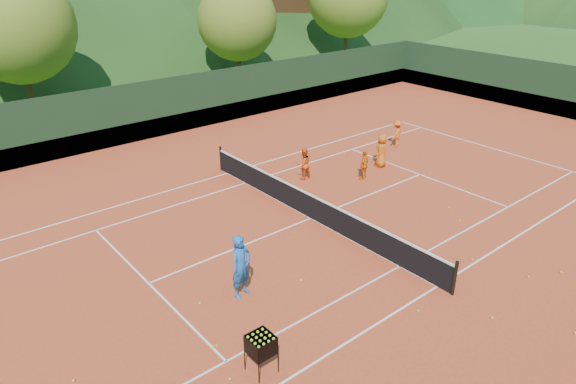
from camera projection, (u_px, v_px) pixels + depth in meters
ground at (311, 219)px, 18.73m from camera, size 400.00×400.00×0.00m
clay_court at (311, 218)px, 18.72m from camera, size 40.00×24.00×0.02m
coach at (241, 266)px, 14.14m from camera, size 0.79×0.62×1.89m
student_a at (304, 164)px, 21.74m from camera, size 0.68×0.55×1.36m
student_b at (364, 165)px, 21.68m from camera, size 0.83×0.59×1.31m
student_c at (382, 151)px, 22.98m from camera, size 0.86×0.72×1.51m
student_d at (397, 133)px, 25.40m from camera, size 0.98×0.73×1.35m
tennis_ball_0 at (74, 381)px, 11.56m from camera, size 0.07×0.07×0.07m
tennis_ball_1 at (561, 272)px, 15.50m from camera, size 0.07×0.07×0.07m
tennis_ball_2 at (418, 311)px, 13.82m from camera, size 0.07×0.07×0.07m
tennis_ball_3 at (492, 318)px, 13.56m from camera, size 0.07×0.07×0.07m
tennis_ball_4 at (230, 379)px, 11.60m from camera, size 0.07×0.07×0.07m
tennis_ball_7 at (301, 280)px, 15.11m from camera, size 0.07×0.07×0.07m
tennis_ball_8 at (478, 260)px, 16.12m from camera, size 0.07×0.07×0.07m
tennis_ball_9 at (528, 277)px, 15.28m from camera, size 0.07×0.07×0.07m
tennis_ball_10 at (575, 333)px, 13.02m from camera, size 0.07×0.07×0.07m
tennis_ball_11 at (460, 221)px, 18.46m from camera, size 0.07×0.07×0.07m
tennis_ball_12 at (200, 303)px, 14.12m from camera, size 0.07×0.07×0.07m
tennis_ball_13 at (213, 347)px, 12.55m from camera, size 0.07×0.07×0.07m
tennis_ball_14 at (472, 260)px, 16.12m from camera, size 0.07×0.07×0.07m
tennis_ball_15 at (449, 208)px, 19.41m from camera, size 0.07×0.07×0.07m
tennis_ball_17 at (217, 345)px, 12.60m from camera, size 0.07×0.07×0.07m
tennis_ball_18 at (378, 230)px, 17.87m from camera, size 0.07×0.07×0.07m
tennis_ball_19 at (497, 247)px, 16.81m from camera, size 0.07×0.07×0.07m
court_lines at (311, 218)px, 18.72m from camera, size 23.83×11.03×0.00m
tennis_net at (311, 206)px, 18.51m from camera, size 0.10×12.07×1.10m
perimeter_fence at (312, 187)px, 18.19m from camera, size 40.40×24.24×3.00m
ball_hopper at (261, 345)px, 11.57m from camera, size 0.57×0.57×1.00m
chalet_mid at (99, 2)px, 43.83m from camera, size 12.65×8.82×11.45m
tree_b at (16, 26)px, 28.19m from camera, size 6.40×6.40×8.40m
tree_c at (237, 20)px, 35.85m from camera, size 5.60×5.60×7.35m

